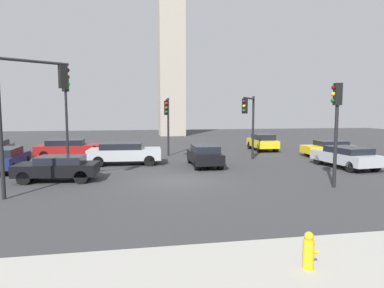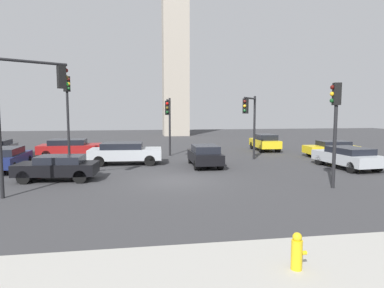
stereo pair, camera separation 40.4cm
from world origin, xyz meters
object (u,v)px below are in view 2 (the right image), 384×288
Objects in this scene: car_0 at (5,158)px; car_4 at (265,142)px; fire_hydrant at (297,252)px; car_2 at (205,155)px; car_5 at (71,147)px; car_8 at (58,167)px; car_1 at (125,152)px; traffic_light_4 at (250,115)px; car_3 at (347,157)px; traffic_light_3 at (68,104)px; car_6 at (332,148)px; traffic_light_0 at (169,115)px; traffic_light_2 at (335,115)px; traffic_light_1 at (30,97)px.

car_0 is 20.35m from car_4.
fire_hydrant is 0.21× the size of car_4.
car_5 is at bearing 58.04° from car_2.
car_1 is at bearing -118.30° from car_8.
car_0 is (-15.59, -1.28, -2.53)m from traffic_light_4.
car_3 is (20.66, -2.45, -0.03)m from car_0.
traffic_light_3 is 1.21× the size of car_1.
car_6 is at bearing 134.70° from traffic_light_4.
car_5 is at bearing 112.82° from fire_hydrant.
fire_hydrant is 20.60m from car_6.
car_3 is (10.55, -6.18, -2.52)m from traffic_light_0.
car_1 is 1.21× the size of car_6.
car_8 is (-12.96, 3.71, -2.67)m from traffic_light_2.
car_4 is (2.29, 14.36, -2.59)m from traffic_light_2.
car_5 is (-0.77, 11.90, -3.39)m from traffic_light_1.
traffic_light_3 is (-13.47, 9.25, 0.64)m from traffic_light_2.
fire_hydrant is at bearing 59.13° from car_6.
car_0 is 20.80m from car_3.
fire_hydrant is 22.19m from car_5.
car_2 is at bearing 33.95° from traffic_light_0.
car_1 is 1.22× the size of car_2.
traffic_light_1 reaches higher than car_1.
car_1 is 6.14m from car_5.
car_2 reaches higher than fire_hydrant.
traffic_light_0 reaches higher than car_1.
traffic_light_3 is at bearing -67.88° from traffic_light_0.
traffic_light_1 is at bearing -25.69° from traffic_light_0.
fire_hydrant is 0.19× the size of car_0.
traffic_light_0 reaches higher than car_5.
traffic_light_3 is 1.22× the size of car_5.
car_8 is (3.79, -3.47, -0.06)m from car_0.
traffic_light_4 is 15.85m from car_0.
car_0 is at bearing 88.43° from traffic_light_1.
car_4 is at bearing 9.88° from traffic_light_1.
car_1 is 5.39m from car_2.
car_1 reaches higher than fire_hydrant.
traffic_light_4 is (5.48, -2.45, 0.04)m from traffic_light_0.
car_4 is at bearing -41.75° from car_2.
car_2 is 0.96× the size of car_8.
car_3 reaches higher than car_6.
car_1 is (3.56, 7.54, -3.34)m from traffic_light_1.
traffic_light_2 is 1.22× the size of car_2.
car_1 is at bearing 104.87° from fire_hydrant.
traffic_light_0 is 0.95× the size of traffic_light_2.
traffic_light_4 is 12.98m from car_8.
car_6 is (7.03, 1.18, -2.62)m from traffic_light_4.
car_3 is (3.91, 4.74, -2.65)m from traffic_light_2.
car_5 is at bearing 97.62° from car_4.
car_6 is at bearing -73.96° from car_2.
traffic_light_4 is 1.13× the size of car_8.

